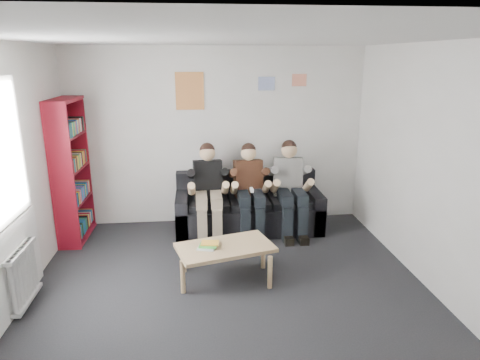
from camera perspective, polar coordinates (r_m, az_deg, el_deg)
The scene contains 14 objects.
room_shell at distance 4.18m, azimuth -1.23°, elevation -0.36°, with size 5.00×5.00×5.00m.
sofa at distance 6.53m, azimuth 1.08°, elevation -3.93°, with size 2.16×0.88×0.84m.
bookshelf at distance 6.43m, azimuth -21.51°, elevation 1.17°, with size 0.30×0.90×2.01m.
coffee_table at distance 5.02m, azimuth -1.99°, elevation -9.29°, with size 1.09×0.60×0.43m.
game_cases at distance 4.96m, azimuth -4.27°, elevation -8.69°, with size 0.24×0.21×0.05m.
person_left at distance 6.18m, azimuth -4.23°, elevation -1.57°, with size 0.42×0.89×1.35m.
person_middle at distance 6.23m, azimuth 1.32°, elevation -1.44°, with size 0.41×0.88×1.33m.
person_right at distance 6.32m, azimuth 6.76°, elevation -1.16°, with size 0.43×0.91×1.36m.
radiator at distance 5.07m, azimuth -26.88°, elevation -11.30°, with size 0.10×0.64×0.60m.
window at distance 4.85m, azimuth -28.70°, elevation -4.06°, with size 0.05×1.30×2.36m.
poster_large at distance 6.51m, azimuth -6.72°, elevation 11.70°, with size 0.42×0.01×0.55m, color gold.
poster_blue at distance 6.59m, azimuth 3.55°, elevation 12.70°, with size 0.25×0.01×0.20m, color blue.
poster_pink at distance 6.69m, azimuth 7.90°, elevation 13.06°, with size 0.22×0.01×0.18m, color #D94387.
poster_sign at distance 6.53m, azimuth -12.19°, elevation 13.23°, with size 0.20×0.01×0.14m, color white.
Camera 1 is at (-0.33, -4.00, 2.53)m, focal length 32.00 mm.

